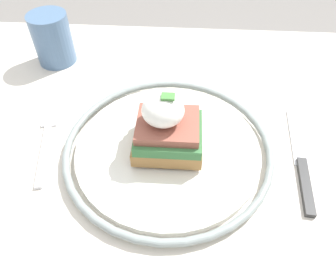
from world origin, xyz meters
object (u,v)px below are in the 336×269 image
at_px(sandwich, 167,128).
at_px(fork, 46,140).
at_px(plate, 168,148).
at_px(cup, 52,38).
at_px(knife, 302,165).

height_order(sandwich, fork, sandwich).
distance_m(plate, fork, 0.17).
bearing_deg(cup, knife, -29.23).
distance_m(sandwich, cup, 0.29).
xyz_separation_m(fork, cup, (-0.04, 0.20, 0.04)).
bearing_deg(plate, knife, -4.50).
bearing_deg(sandwich, plate, -6.91).
relative_size(sandwich, fork, 0.83).
bearing_deg(knife, cup, 150.77).
relative_size(sandwich, knife, 0.67).
bearing_deg(sandwich, knife, -4.52).
bearing_deg(fork, plate, -2.81).
height_order(sandwich, knife, sandwich).
relative_size(plate, fork, 1.94).
distance_m(knife, cup, 0.45).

